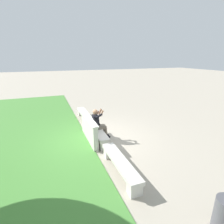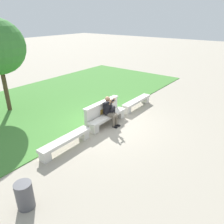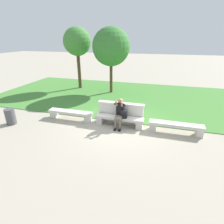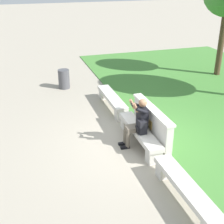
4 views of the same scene
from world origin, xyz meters
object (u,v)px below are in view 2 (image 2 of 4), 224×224
at_px(backpack, 112,110).
at_px(trash_bin, 25,195).
at_px(bench_mid, 137,102).
at_px(person_photographer, 110,109).
at_px(bench_main, 66,141).
at_px(bench_near, 108,118).

distance_m(backpack, trash_bin, 5.31).
height_order(bench_mid, person_photographer, person_photographer).
relative_size(bench_mid, person_photographer, 1.70).
bearing_deg(backpack, person_photographer, -170.49).
xyz_separation_m(bench_main, backpack, (2.71, -0.05, 0.32)).
relative_size(bench_near, backpack, 5.24).
bearing_deg(bench_near, bench_main, 180.00).
bearing_deg(bench_main, trash_bin, -153.62).
bearing_deg(bench_main, bench_mid, 0.00).
height_order(bench_main, backpack, backpack).
bearing_deg(backpack, bench_main, 179.01).
relative_size(bench_main, person_photographer, 1.70).
bearing_deg(trash_bin, bench_mid, 9.31).
bearing_deg(bench_near, bench_mid, 0.00).
height_order(bench_mid, trash_bin, trash_bin).
xyz_separation_m(bench_main, bench_near, (2.49, 0.00, 0.00)).
distance_m(bench_main, backpack, 2.73).
bearing_deg(person_photographer, backpack, 9.51).
bearing_deg(person_photographer, bench_near, 116.56).
bearing_deg(bench_mid, person_photographer, -178.18).
distance_m(person_photographer, backpack, 0.22).
relative_size(bench_near, trash_bin, 2.99).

